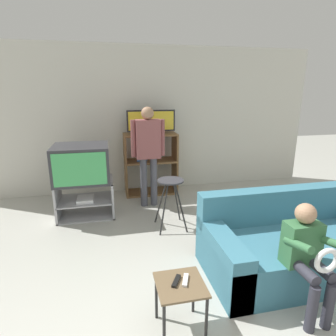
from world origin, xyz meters
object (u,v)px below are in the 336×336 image
at_px(person_seated_child, 307,252).
at_px(tv_stand, 86,198).
at_px(television_flat, 151,123).
at_px(remote_control_black, 176,281).
at_px(folding_stool, 171,189).
at_px(television_main, 82,163).
at_px(media_shelf, 151,163).
at_px(person_standing_adult, 148,148).
at_px(snack_table, 180,291).
at_px(couch, 293,245).
at_px(remote_control_white, 185,280).

bearing_deg(person_seated_child, tv_stand, 129.00).
bearing_deg(television_flat, remote_control_black, -95.72).
height_order(folding_stool, remote_control_black, folding_stool).
xyz_separation_m(remote_control_black, person_seated_child, (1.10, -0.03, 0.12)).
bearing_deg(television_flat, person_seated_child, -75.62).
xyz_separation_m(television_main, person_seated_child, (1.94, -2.36, -0.25)).
bearing_deg(media_shelf, television_main, -146.07).
bearing_deg(tv_stand, television_main, -148.22).
bearing_deg(television_main, folding_stool, -28.83).
xyz_separation_m(television_flat, person_standing_adult, (-0.14, -0.55, -0.33)).
bearing_deg(remote_control_black, person_standing_adult, 116.52).
bearing_deg(folding_stool, television_flat, 91.38).
distance_m(snack_table, person_seated_child, 1.09).
bearing_deg(folding_stool, tv_stand, 150.48).
bearing_deg(person_standing_adult, remote_control_black, -93.81).
bearing_deg(television_main, person_standing_adult, 10.60).
bearing_deg(snack_table, tv_stand, 109.68).
height_order(folding_stool, couch, couch).
relative_size(television_flat, person_standing_adult, 0.52).
relative_size(television_flat, remote_control_white, 5.82).
relative_size(media_shelf, remote_control_black, 7.66).
distance_m(folding_stool, remote_control_white, 1.71).
height_order(folding_stool, remote_control_white, folding_stool).
distance_m(television_flat, snack_table, 3.24).
xyz_separation_m(media_shelf, folding_stool, (0.05, -1.40, -0.00)).
distance_m(television_flat, folding_stool, 1.57).
bearing_deg(remote_control_black, remote_control_white, 26.53).
bearing_deg(couch, person_seated_child, -118.62).
xyz_separation_m(television_main, snack_table, (0.86, -2.35, -0.46)).
height_order(person_standing_adult, person_seated_child, person_standing_adult).
relative_size(television_main, snack_table, 1.81).
distance_m(remote_control_black, couch, 1.50).
relative_size(folding_stool, person_standing_adult, 0.43).
relative_size(television_main, remote_control_black, 5.40).
distance_m(media_shelf, folding_stool, 1.40).
distance_m(person_standing_adult, person_seated_child, 2.75).
height_order(television_main, couch, television_main).
xyz_separation_m(television_flat, remote_control_black, (-0.31, -3.07, -0.86)).
relative_size(television_flat, person_seated_child, 0.88).
relative_size(media_shelf, remote_control_white, 7.66).
xyz_separation_m(tv_stand, television_flat, (1.13, 0.73, 1.02)).
height_order(snack_table, couch, couch).
bearing_deg(tv_stand, couch, -39.56).
distance_m(television_main, remote_control_black, 2.50).
height_order(folding_stool, person_seated_child, person_seated_child).
bearing_deg(couch, remote_control_white, -158.81).
distance_m(snack_table, remote_control_white, 0.09).
height_order(remote_control_white, person_seated_child, person_seated_child).
height_order(folding_stool, person_standing_adult, person_standing_adult).
bearing_deg(remote_control_white, person_standing_adult, 109.01).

